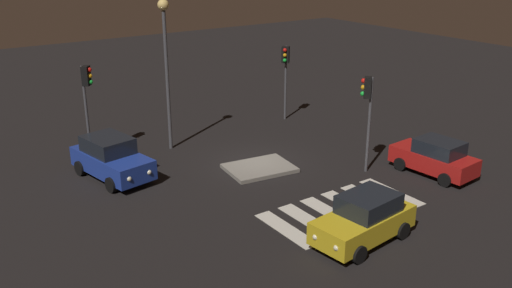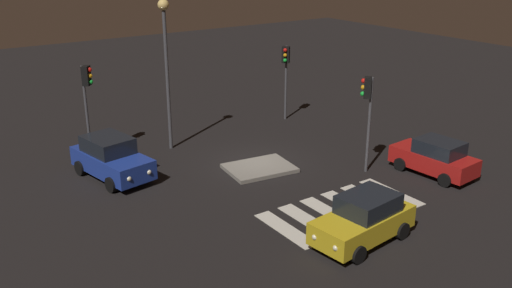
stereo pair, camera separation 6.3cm
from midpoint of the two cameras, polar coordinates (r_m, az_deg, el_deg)
ground_plane at (r=27.36m, az=-0.07°, el=-1.97°), size 80.00×80.00×0.00m
traffic_island at (r=26.53m, az=0.29°, el=-2.48°), size 3.35×2.68×0.18m
car_blue at (r=26.26m, az=-14.65°, el=-1.42°), size 2.67×4.60×1.91m
car_yellow at (r=20.52m, az=10.94°, el=-7.54°), size 4.22×2.27×1.78m
car_red at (r=27.09m, az=17.74°, el=-1.29°), size 2.10×4.04×1.71m
traffic_light_west at (r=28.47m, az=-16.99°, el=5.43°), size 0.53×0.54×4.62m
traffic_light_north at (r=33.25m, az=2.97°, el=8.10°), size 0.53×0.54×4.48m
traffic_light_east at (r=25.80m, az=11.27°, el=4.34°), size 0.54×0.54×4.55m
street_lamp at (r=28.30m, az=-9.29°, el=9.53°), size 0.56×0.56×7.65m
crosswalk_near at (r=23.00m, az=8.74°, el=-6.65°), size 6.45×3.20×0.02m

